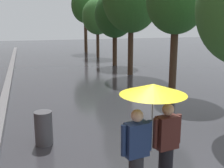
{
  "coord_description": "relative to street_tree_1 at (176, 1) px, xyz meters",
  "views": [
    {
      "loc": [
        -2.35,
        -4.29,
        3.06
      ],
      "look_at": [
        -0.13,
        2.89,
        1.35
      ],
      "focal_mm": 45.68,
      "sensor_mm": 36.0,
      "label": 1
    }
  ],
  "objects": [
    {
      "name": "street_tree_3",
      "position": [
        -0.03,
        7.88,
        -0.41
      ],
      "size": [
        2.64,
        2.64,
        4.92
      ],
      "color": "#473323",
      "rests_on": "ground"
    },
    {
      "name": "street_tree_4",
      "position": [
        -0.07,
        12.35,
        -0.49
      ],
      "size": [
        2.49,
        2.49,
        4.74
      ],
      "color": "#473323",
      "rests_on": "ground"
    },
    {
      "name": "litter_bin",
      "position": [
        -5.56,
        -3.6,
        -3.34
      ],
      "size": [
        0.44,
        0.44,
        0.85
      ],
      "primitive_type": "cylinder",
      "color": "#4C4C51",
      "rests_on": "ground"
    },
    {
      "name": "street_tree_1",
      "position": [
        0.0,
        0.0,
        0.0
      ],
      "size": [
        2.39,
        2.39,
        5.16
      ],
      "color": "#473323",
      "rests_on": "ground"
    },
    {
      "name": "street_tree_5",
      "position": [
        -0.27,
        16.12,
        0.53
      ],
      "size": [
        2.54,
        2.54,
        5.95
      ],
      "color": "#473323",
      "rests_on": "ground"
    },
    {
      "name": "couple_under_umbrella",
      "position": [
        -3.87,
        -6.26,
        -2.41
      ],
      "size": [
        1.2,
        1.14,
        2.01
      ],
      "color": "#2D2D33",
      "rests_on": "ground"
    },
    {
      "name": "kerb_strip",
      "position": [
        -6.74,
        3.84,
        -3.71
      ],
      "size": [
        0.3,
        36.0,
        0.12
      ],
      "primitive_type": "cube",
      "color": "slate",
      "rests_on": "ground"
    }
  ]
}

